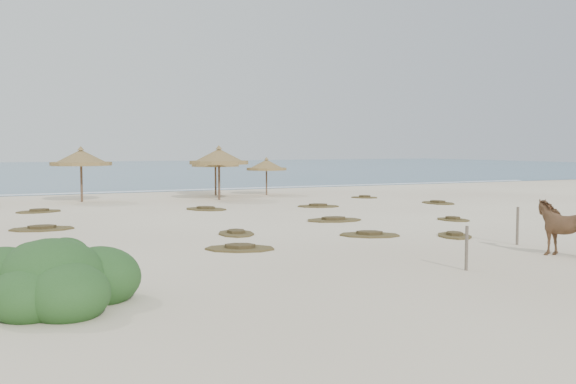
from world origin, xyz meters
TOP-DOWN VIEW (x-y plane):
  - ground at (0.00, 0.00)m, footprint 160.00×160.00m
  - ocean at (0.00, 75.00)m, footprint 200.00×100.00m
  - foam_line at (0.00, 26.00)m, footprint 70.00×0.60m
  - palapa_2 at (-5.03, 18.79)m, footprint 4.44×4.44m
  - palapa_3 at (2.48, 16.88)m, footprint 4.38×4.38m
  - palapa_4 at (3.41, 20.28)m, footprint 3.36×3.36m
  - palapa_5 at (6.57, 19.35)m, footprint 2.80×2.80m
  - horse at (5.14, -5.90)m, footprint 1.66×2.07m
  - fence_post_near at (1.06, -6.33)m, footprint 0.10×0.10m
  - fence_post_far at (5.36, -3.69)m, footprint 0.12×0.12m
  - bush at (-8.72, -5.92)m, footprint 3.49×3.07m
  - scrub_1 at (-8.02, 6.70)m, footprint 2.52×1.79m
  - scrub_2 at (-1.86, 2.39)m, footprint 1.59×2.13m
  - scrub_3 at (3.35, 4.61)m, footprint 2.63×1.95m
  - scrub_4 at (8.00, 2.61)m, footprint 1.32×1.73m
  - scrub_5 at (12.61, 9.47)m, footprint 1.47×2.24m
  - scrub_6 at (-7.65, 13.71)m, footprint 2.40×1.86m
  - scrub_7 at (5.71, 10.51)m, footprint 2.56×2.19m
  - scrub_9 at (2.24, 0.07)m, footprint 2.52×2.27m
  - scrub_10 at (11.01, 14.50)m, footprint 1.93×1.94m
  - scrub_11 at (-2.94, -0.83)m, footprint 2.53×2.21m
  - scrub_12 at (4.80, -1.36)m, footprint 1.69×2.00m
  - scrub_13 at (-0.06, 11.50)m, footprint 2.51×2.71m

SIDE VIEW (x-z plane):
  - ground at x=0.00m, z-range 0.00..0.00m
  - ocean at x=0.00m, z-range 0.00..0.01m
  - foam_line at x=0.00m, z-range 0.00..0.01m
  - scrub_11 at x=-2.94m, z-range -0.03..0.13m
  - scrub_1 at x=-8.02m, z-range -0.03..0.13m
  - scrub_2 at x=-1.86m, z-range -0.03..0.13m
  - scrub_4 at x=8.00m, z-range -0.03..0.13m
  - scrub_5 at x=12.61m, z-range -0.03..0.13m
  - scrub_6 at x=-7.65m, z-range -0.03..0.13m
  - scrub_7 at x=5.71m, z-range -0.03..0.13m
  - scrub_10 at x=11.01m, z-range -0.03..0.13m
  - scrub_12 at x=4.80m, z-range -0.03..0.13m
  - scrub_13 at x=-0.06m, z-range -0.03..0.13m
  - scrub_3 at x=3.35m, z-range -0.03..0.13m
  - scrub_9 at x=2.24m, z-range -0.03..0.13m
  - bush at x=-8.72m, z-range -0.27..1.29m
  - fence_post_near at x=1.06m, z-range 0.00..1.13m
  - fence_post_far at x=5.36m, z-range 0.00..1.21m
  - horse at x=5.14m, z-range 0.00..1.59m
  - palapa_5 at x=6.57m, z-range 0.68..3.15m
  - palapa_4 at x=3.41m, z-range 0.79..3.65m
  - palapa_2 at x=-5.03m, z-range 0.87..4.04m
  - palapa_3 at x=2.48m, z-range 0.89..4.11m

